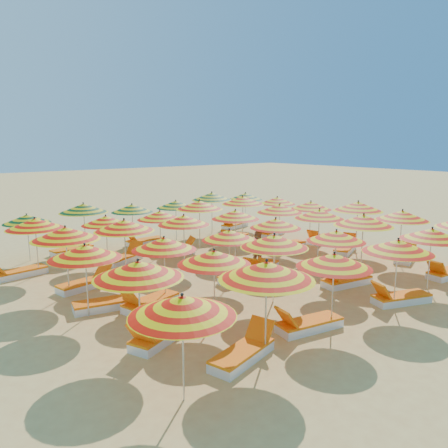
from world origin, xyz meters
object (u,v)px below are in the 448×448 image
(umbrella_11, at_px, (402,215))
(umbrella_25, at_px, (106,221))
(lounger_0, at_px, (243,353))
(lounger_11, at_px, (261,268))
(umbrella_23, at_px, (311,205))
(umbrella_30, at_px, (27,219))
(lounger_15, at_px, (321,239))
(lounger_2, at_px, (400,298))
(lounger_5, at_px, (346,281))
(lounger_23, at_px, (234,225))
(umbrella_28, at_px, (243,200))
(umbrella_4, at_px, (432,234))
(umbrella_16, at_px, (319,214))
(lounger_16, at_px, (19,273))
(umbrella_10, at_px, (364,220))
(umbrella_34, at_px, (212,196))
(umbrella_14, at_px, (229,235))
(lounger_10, at_px, (245,277))
(umbrella_8, at_px, (274,241))
(lounger_4, at_px, (160,336))
(umbrella_0, at_px, (182,306))
(lounger_18, at_px, (175,251))
(umbrella_26, at_px, (160,215))
(lounger_1, at_px, (308,324))
(umbrella_35, at_px, (245,196))
(umbrella_29, at_px, (277,201))
(umbrella_24, at_px, (35,224))
(lounger_12, at_px, (345,248))
(umbrella_12, at_px, (85,252))
(lounger_6, at_px, (349,272))
(lounger_7, at_px, (405,256))
(umbrella_31, at_px, (83,208))
(umbrella_19, at_px, (124,226))
(umbrella_15, at_px, (276,223))
(umbrella_6, at_px, (138,270))
(lounger_9, at_px, (150,302))
(umbrella_21, at_px, (235,215))
(lounger_3, at_px, (447,273))
(lounger_8, at_px, (107,303))
(lounger_19, at_px, (235,238))
(umbrella_32, at_px, (132,208))
(umbrella_13, at_px, (164,244))
(umbrella_9, at_px, (336,236))
(umbrella_2, at_px, (334,261))
(umbrella_22, at_px, (280,208))
(umbrella_18, at_px, (65,234))
(lounger_20, at_px, (271,233))
(umbrella_3, at_px, (398,246))
(lounger_22, at_px, (144,241))
(lounger_13, at_px, (86,284))
(umbrella_20, at_px, (184,220))

(umbrella_11, xyz_separation_m, umbrella_25, (-8.87, 6.71, -0.16))
(lounger_0, height_order, lounger_11, same)
(umbrella_23, bearing_deg, umbrella_30, 156.92)
(lounger_15, bearing_deg, lounger_2, 44.12)
(lounger_5, xyz_separation_m, lounger_23, (3.25, 9.63, 0.00))
(umbrella_28, relative_size, umbrella_30, 1.08)
(umbrella_4, distance_m, umbrella_16, 4.48)
(umbrella_16, relative_size, lounger_16, 1.41)
(umbrella_10, height_order, umbrella_34, umbrella_10)
(umbrella_14, bearing_deg, umbrella_34, 57.52)
(lounger_10, bearing_deg, umbrella_25, 125.65)
(umbrella_8, distance_m, lounger_4, 4.21)
(umbrella_0, distance_m, lounger_18, 10.55)
(umbrella_26, relative_size, lounger_1, 1.06)
(umbrella_35, bearing_deg, umbrella_34, -175.86)
(umbrella_29, distance_m, lounger_18, 6.46)
(umbrella_24, xyz_separation_m, lounger_12, (11.09, -4.56, -1.66))
(umbrella_10, relative_size, umbrella_12, 1.08)
(lounger_6, relative_size, lounger_7, 0.99)
(umbrella_31, bearing_deg, umbrella_28, -17.62)
(umbrella_35, xyz_separation_m, lounger_16, (-11.92, -1.98, -1.54))
(umbrella_19, bearing_deg, umbrella_15, -24.74)
(umbrella_6, xyz_separation_m, lounger_9, (1.35, 2.09, -1.69))
(umbrella_21, bearing_deg, lounger_16, 160.47)
(umbrella_12, height_order, lounger_3, umbrella_12)
(lounger_8, bearing_deg, lounger_19, 39.41)
(umbrella_28, xyz_separation_m, umbrella_32, (-4.72, 1.95, -0.18))
(umbrella_31, bearing_deg, lounger_1, -82.55)
(umbrella_13, xyz_separation_m, lounger_3, (8.77, -3.93, -1.56))
(umbrella_29, bearing_deg, lounger_6, -114.88)
(lounger_2, xyz_separation_m, lounger_7, (4.54, 2.43, 0.00))
(umbrella_9, xyz_separation_m, lounger_9, (-5.40, 2.10, -1.53))
(umbrella_0, xyz_separation_m, lounger_11, (6.44, 4.95, -1.62))
(umbrella_2, relative_size, lounger_5, 1.08)
(umbrella_22, bearing_deg, umbrella_18, 179.81)
(lounger_1, height_order, lounger_8, same)
(lounger_6, height_order, lounger_10, same)
(lounger_16, bearing_deg, umbrella_29, 170.63)
(lounger_5, bearing_deg, umbrella_14, -29.57)
(lounger_3, bearing_deg, lounger_15, -91.29)
(umbrella_15, relative_size, lounger_20, 1.32)
(umbrella_3, relative_size, umbrella_28, 0.88)
(umbrella_13, bearing_deg, lounger_22, 66.90)
(umbrella_22, xyz_separation_m, umbrella_32, (-4.51, 4.59, -0.12))
(umbrella_21, xyz_separation_m, lounger_13, (-6.06, 0.06, -1.60))
(umbrella_0, distance_m, umbrella_12, 4.80)
(umbrella_8, bearing_deg, umbrella_11, 0.48)
(umbrella_20, xyz_separation_m, lounger_12, (6.57, -2.25, -1.62))
(umbrella_21, height_order, umbrella_24, umbrella_24)
(umbrella_0, xyz_separation_m, lounger_7, (12.03, 2.67, -1.62))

